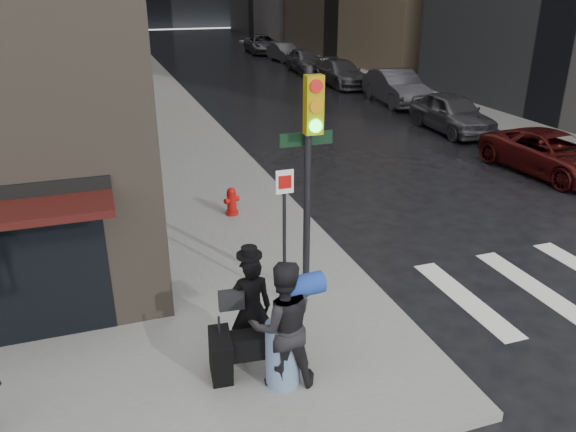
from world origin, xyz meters
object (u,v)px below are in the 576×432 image
at_px(fire_hydrant, 232,202).
at_px(parked_car_1, 452,113).
at_px(traffic_light, 308,158).
at_px(parked_car_3, 341,73).
at_px(parked_car_6, 263,44).
at_px(parked_car_2, 396,87).
at_px(parked_car_5, 284,52).
at_px(man_overcoat, 245,317).
at_px(man_jeans, 282,325).
at_px(parked_car_4, 306,60).
at_px(parked_car_0, 552,154).

bearing_deg(fire_hydrant, parked_car_1, 29.86).
relative_size(traffic_light, parked_car_3, 0.85).
xyz_separation_m(traffic_light, parked_car_1, (10.45, 10.74, -2.16)).
distance_m(fire_hydrant, parked_car_6, 37.05).
bearing_deg(parked_car_2, parked_car_6, 95.36).
distance_m(parked_car_1, parked_car_5, 23.27).
relative_size(man_overcoat, parked_car_5, 0.49).
bearing_deg(man_overcoat, man_jeans, 126.66).
bearing_deg(parked_car_6, parked_car_2, -84.58).
bearing_deg(parked_car_1, traffic_light, -131.75).
height_order(parked_car_5, parked_car_6, parked_car_6).
xyz_separation_m(fire_hydrant, parked_car_3, (10.99, 17.82, 0.26)).
bearing_deg(man_overcoat, parked_car_3, -112.01).
relative_size(man_jeans, traffic_light, 0.47).
bearing_deg(parked_car_5, traffic_light, -112.26).
xyz_separation_m(parked_car_1, parked_car_5, (0.59, 23.26, -0.10)).
height_order(man_jeans, parked_car_1, man_jeans).
height_order(parked_car_4, parked_car_6, parked_car_4).
bearing_deg(parked_car_0, man_overcoat, -156.37).
height_order(parked_car_3, parked_car_5, parked_car_3).
bearing_deg(man_overcoat, parked_car_0, -146.36).
relative_size(man_overcoat, parked_car_6, 0.36).
distance_m(parked_car_5, parked_car_6, 5.82).
xyz_separation_m(man_jeans, fire_hydrant, (0.86, 6.70, -0.69)).
height_order(fire_hydrant, parked_car_1, parked_car_1).
bearing_deg(parked_car_4, fire_hydrant, -111.71).
distance_m(parked_car_3, parked_car_5, 11.64).
bearing_deg(parked_car_0, parked_car_4, 84.27).
bearing_deg(fire_hydrant, man_jeans, -97.34).
height_order(fire_hydrant, parked_car_2, parked_car_2).
xyz_separation_m(man_overcoat, parked_car_1, (12.03, 12.25, -0.21)).
height_order(fire_hydrant, parked_car_6, parked_car_6).
relative_size(traffic_light, parked_car_4, 0.92).
distance_m(man_jeans, parked_car_5, 38.17).
bearing_deg(traffic_light, parked_car_0, 25.61).
bearing_deg(parked_car_4, parked_car_0, -87.72).
bearing_deg(parked_car_6, fire_hydrant, -102.61).
height_order(traffic_light, parked_car_6, traffic_light).
xyz_separation_m(parked_car_1, parked_car_4, (0.16, 17.45, 0.02)).
distance_m(man_overcoat, parked_car_6, 43.21).
height_order(parked_car_2, parked_car_5, parked_car_2).
distance_m(parked_car_1, parked_car_3, 11.63).
height_order(traffic_light, parked_car_1, traffic_light).
distance_m(man_jeans, traffic_light, 3.03).
height_order(parked_car_1, parked_car_2, parked_car_2).
bearing_deg(parked_car_4, man_jeans, -108.13).
xyz_separation_m(man_overcoat, parked_car_4, (12.19, 29.70, -0.20)).
bearing_deg(parked_car_5, parked_car_3, -96.16).
bearing_deg(parked_car_6, parked_car_0, -86.01).
distance_m(parked_car_0, parked_car_3, 17.45).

